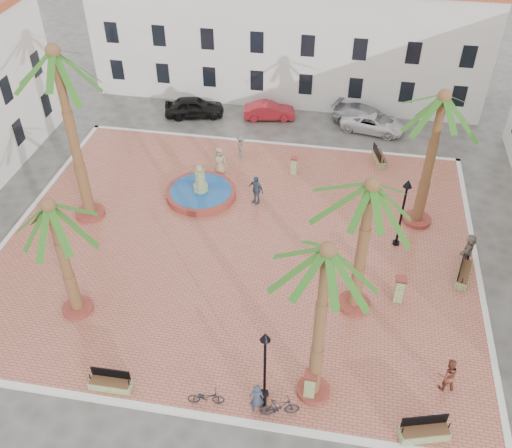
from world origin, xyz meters
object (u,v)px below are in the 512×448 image
Objects in this scene: palm_s at (326,268)px; palm_e at (369,201)px; lamppost_s at (265,354)px; pedestrian_fountain_b at (256,190)px; pedestrian_east at (469,248)px; bench_e at (463,273)px; palm_ne at (441,112)px; bicycle_a at (206,397)px; car_red at (269,111)px; bench_s at (111,383)px; palm_sw at (53,220)px; bollard_e at (399,289)px; car_black at (194,107)px; bench_ne at (379,158)px; cyclist_b at (448,374)px; cyclist_a at (257,399)px; pedestrian_fountain_a at (219,161)px; fountain at (201,192)px; bollard_se at (310,385)px; car_white at (373,123)px; bench_se at (424,432)px; pedestrian_north at (241,146)px; bicycle_b at (280,407)px; lamppost_e at (404,202)px; palm_nw at (57,71)px; bollard_n at (294,165)px.

palm_e is at bearing 74.47° from palm_s.
lamppost_s is 13.82m from pedestrian_fountain_b.
pedestrian_east is (12.09, -3.24, -0.05)m from pedestrian_fountain_b.
palm_s is at bearing 154.10° from bench_e.
bicycle_a is (-9.20, -14.10, -6.71)m from palm_ne.
bench_s is at bearing 163.36° from car_red.
palm_sw is 10.01m from bicycle_a.
bollard_e is at bearing -22.03° from pedestrian_east.
palm_e is at bearing -158.53° from car_black.
bench_e is 1.06× the size of bench_ne.
pedestrian_east is (1.77, 8.46, 0.02)m from cyclist_b.
cyclist_a is 17.83m from pedestrian_fountain_a.
bench_ne is at bearing -26.94° from bicycle_a.
car_red is at bearing 98.62° from lamppost_s.
pedestrian_fountain_b is (2.90, -2.72, 0.00)m from pedestrian_fountain_a.
palm_s is at bearing -120.79° from bollard_e.
fountain is 15.93m from pedestrian_east.
bench_s reaches higher than bicycle_a.
bicycle_a is (4.23, -0.02, 0.14)m from bench_s.
bollard_se is 0.34× the size of car_white.
bench_se is 6.79m from cyclist_a.
pedestrian_north is at bearing 160.46° from car_red.
car_red is at bearing 43.68° from bench_ne.
cyclist_b reaches higher than bicycle_b.
bicycle_a is (-2.16, 0.00, -0.44)m from cyclist_a.
bench_ne is at bearing 110.01° from palm_ne.
bench_s is 0.97× the size of pedestrian_fountain_a.
car_black is at bearing 111.58° from lamppost_s.
lamppost_e is 12.59m from pedestrian_fountain_a.
bollard_e is 0.33× the size of car_white.
bench_ne is (1.10, 13.57, -6.15)m from palm_e.
pedestrian_north is (1.90, 19.22, 0.55)m from bench_s.
palm_s is at bearing -63.44° from pedestrian_fountain_a.
palm_nw is 15.42m from bench_s.
palm_s is at bearing -109.13° from lamppost_e.
palm_ne is 4.90× the size of cyclist_a.
bollard_n is 4.00m from pedestrian_fountain_b.
bench_ne is 1.18× the size of bicycle_b.
palm_nw is 6.71× the size of bicycle_a.
palm_sw reaches higher than pedestrian_north.
palm_e is 4.58× the size of bicycle_b.
lamppost_e is at bearing -12.01° from fountain.
car_white is (9.73, 7.67, -0.46)m from pedestrian_fountain_a.
pedestrian_fountain_a is at bearing 115.37° from bollard_se.
pedestrian_east is 0.41× the size of car_black.
pedestrian_north is 16.24m from pedestrian_east.
bicycle_a is 25.54m from car_black.
pedestrian_fountain_b is at bearing 113.40° from bench_ne.
bench_ne is 9.36m from pedestrian_north.
fountain reaches higher than bench_se.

